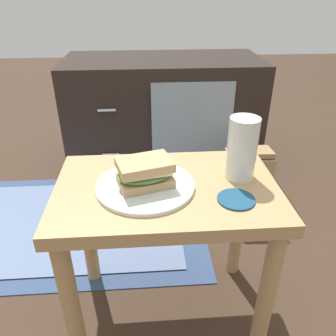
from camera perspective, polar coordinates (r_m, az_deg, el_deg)
ground_plane at (r=1.15m, az=-0.19°, el=-22.67°), size 8.00×8.00×0.00m
side_table at (r=0.89m, az=-0.22°, el=-7.92°), size 0.56×0.36×0.46m
tv_cabinet at (r=1.77m, az=-0.77°, el=8.98°), size 0.96×0.46×0.58m
area_rug at (r=1.50m, az=-15.57°, el=-8.96°), size 1.08×0.73×0.01m
plate at (r=0.83m, az=-3.88°, el=-3.06°), size 0.24×0.24×0.01m
sandwich_front at (r=0.81m, az=-3.97°, el=-0.80°), size 0.16×0.13×0.07m
beer_glass at (r=0.86m, az=12.49°, el=3.04°), size 0.07×0.07×0.16m
coaster at (r=0.80m, az=11.55°, el=-5.26°), size 0.09×0.09×0.01m
paper_bag at (r=1.47m, az=13.19°, el=-2.38°), size 0.19×0.14×0.31m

